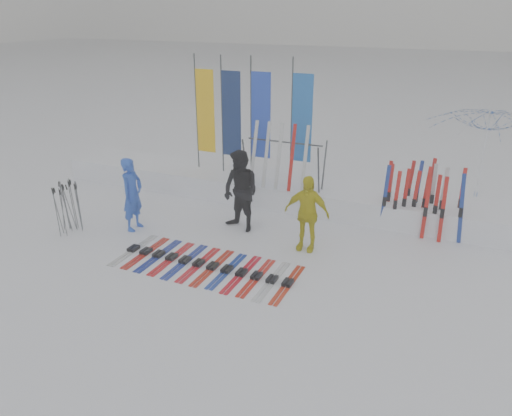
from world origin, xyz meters
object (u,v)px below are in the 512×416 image
at_px(person_black, 241,191).
at_px(ski_row, 206,265).
at_px(tent_canopy, 481,159).
at_px(person_blue, 132,194).
at_px(person_yellow, 307,213).
at_px(ski_rack, 284,157).

bearing_deg(person_black, ski_row, -67.86).
xyz_separation_m(tent_canopy, ski_row, (-4.91, -5.66, -1.32)).
bearing_deg(ski_row, tent_canopy, 49.01).
height_order(person_blue, ski_row, person_blue).
distance_m(person_yellow, ski_rack, 2.53).
relative_size(ski_row, ski_rack, 1.85).
bearing_deg(ski_row, person_black, 93.84).
xyz_separation_m(tent_canopy, ski_rack, (-4.63, -1.96, 0.03)).
xyz_separation_m(person_black, person_yellow, (1.74, -0.36, -0.12)).
height_order(ski_row, ski_rack, ski_rack).
relative_size(person_black, tent_canopy, 0.64).
distance_m(person_black, ski_row, 2.19).
xyz_separation_m(person_black, tent_canopy, (5.05, 3.68, 0.39)).
relative_size(person_yellow, ski_rack, 0.83).
xyz_separation_m(person_blue, person_yellow, (4.09, 0.64, -0.03)).
xyz_separation_m(person_blue, ski_row, (2.48, -0.98, -0.84)).
xyz_separation_m(person_yellow, ski_row, (-1.61, -1.62, -0.81)).
bearing_deg(person_blue, person_black, -68.48).
bearing_deg(person_blue, tent_canopy, -59.20).
distance_m(tent_canopy, ski_row, 7.61).
bearing_deg(tent_canopy, person_blue, -147.67).
bearing_deg(tent_canopy, person_black, -143.89).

